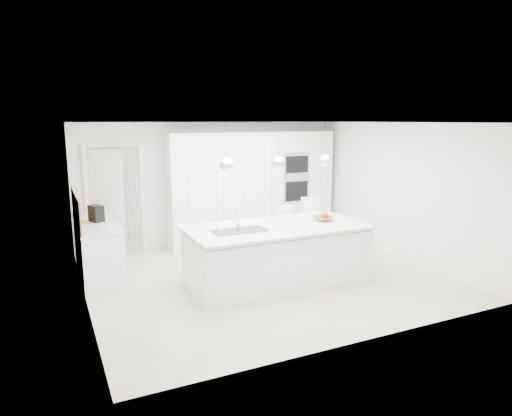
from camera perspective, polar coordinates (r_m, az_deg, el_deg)
name	(u,v)px	position (r m, az deg, el deg)	size (l,w,h in m)	color
floor	(264,276)	(7.61, 0.97, -8.55)	(5.50, 5.50, 0.00)	beige
wall_back	(211,183)	(9.57, -5.61, 3.15)	(5.50, 5.50, 0.00)	white
wall_left	(81,217)	(6.58, -21.04, -1.10)	(5.00, 5.00, 0.00)	white
ceiling	(264,123)	(7.17, 1.04, 10.63)	(5.50, 5.50, 0.00)	white
tall_cabinets	(252,187)	(9.60, -0.49, 2.63)	(3.60, 0.60, 2.30)	white
oven_stack	(297,177)	(9.72, 5.11, 3.87)	(0.62, 0.04, 1.05)	#A5A5A8
doorway_frame	(116,201)	(9.12, -17.14, 0.89)	(1.11, 0.08, 2.13)	white
hallway_door	(102,203)	(9.04, -18.66, 0.59)	(0.82, 0.04, 2.00)	white
radiator	(133,208)	(9.19, -15.10, -0.04)	(0.32, 0.04, 1.40)	white
left_base_cabinets	(98,251)	(7.96, -19.15, -5.05)	(0.60, 1.80, 0.86)	white
left_worktop	(96,224)	(7.85, -19.36, -1.89)	(0.62, 1.82, 0.04)	silver
oak_backsplash	(76,209)	(7.78, -21.59, -0.13)	(0.02, 1.80, 0.50)	olive
island_base	(278,255)	(7.26, 2.74, -5.95)	(2.80, 1.20, 0.86)	white
island_worktop	(277,227)	(7.19, 2.59, -2.41)	(2.84, 1.40, 0.04)	silver
island_sink	(240,236)	(6.89, -2.03, -3.51)	(0.84, 0.44, 0.18)	#3F3F42
island_tap	(238,218)	(7.03, -2.30, -1.29)	(0.02, 0.02, 0.30)	white
pendant_left	(227,165)	(6.63, -3.69, 5.39)	(0.20, 0.20, 0.20)	white
pendant_mid	(279,163)	(6.98, 2.85, 5.68)	(0.20, 0.20, 0.20)	white
pendant_right	(326,161)	(7.42, 8.69, 5.87)	(0.20, 0.20, 0.20)	white
fruit_bowl	(323,218)	(7.62, 8.38, -1.30)	(0.32, 0.32, 0.08)	olive
espresso_machine	(96,213)	(7.91, -19.35, -0.65)	(0.16, 0.25, 0.27)	black
bar_stool_left	(287,235)	(8.24, 3.91, -3.34)	(0.34, 0.47, 1.02)	white
bar_stool_right	(314,228)	(8.54, 7.25, -2.55)	(0.37, 0.51, 1.12)	white
apple_a	(326,217)	(7.60, 8.78, -1.08)	(0.09, 0.09, 0.09)	#BE000E
apple_b	(325,216)	(7.62, 8.63, -1.06)	(0.08, 0.08, 0.08)	#BE000E
banana_bunch	(323,214)	(7.64, 8.38, -0.76)	(0.19, 0.19, 0.03)	gold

